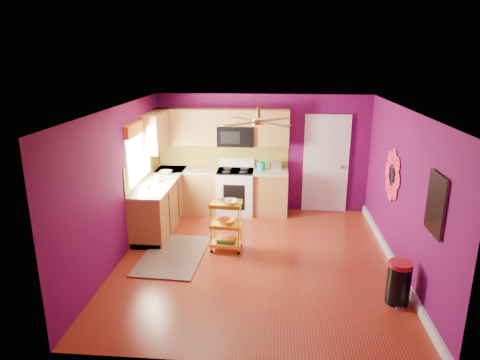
{
  "coord_description": "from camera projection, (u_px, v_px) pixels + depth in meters",
  "views": [
    {
      "loc": [
        0.27,
        -6.45,
        3.3
      ],
      "look_at": [
        -0.31,
        0.4,
        1.26
      ],
      "focal_mm": 32.0,
      "sensor_mm": 36.0,
      "label": 1
    }
  ],
  "objects": [
    {
      "name": "right_wall_art",
      "position": [
        409.0,
        186.0,
        6.21
      ],
      "size": [
        0.04,
        2.74,
        1.04
      ],
      "color": "black",
      "rests_on": "ground"
    },
    {
      "name": "toaster",
      "position": [
        276.0,
        166.0,
        9.01
      ],
      "size": [
        0.22,
        0.15,
        0.18
      ],
      "primitive_type": "cube",
      "color": "beige",
      "rests_on": "lower_cabinets"
    },
    {
      "name": "upper_cabinetry",
      "position": [
        202.0,
        129.0,
        8.78
      ],
      "size": [
        2.8,
        2.3,
        1.26
      ],
      "color": "#9C662A",
      "rests_on": "ground"
    },
    {
      "name": "counter_dish",
      "position": [
        166.0,
        172.0,
        8.7
      ],
      "size": [
        0.26,
        0.26,
        0.06
      ],
      "primitive_type": "imported",
      "color": "white",
      "rests_on": "lower_cabinets"
    },
    {
      "name": "soap_bottle_a",
      "position": [
        157.0,
        178.0,
        8.11
      ],
      "size": [
        0.08,
        0.08,
        0.17
      ],
      "primitive_type": "imported",
      "color": "#EA3F72",
      "rests_on": "lower_cabinets"
    },
    {
      "name": "lower_cabinets",
      "position": [
        196.0,
        198.0,
        8.84
      ],
      "size": [
        2.81,
        2.31,
        0.94
      ],
      "color": "#9C662A",
      "rests_on": "ground"
    },
    {
      "name": "soap_bottle_b",
      "position": [
        159.0,
        178.0,
        8.15
      ],
      "size": [
        0.12,
        0.12,
        0.15
      ],
      "primitive_type": "imported",
      "color": "white",
      "rests_on": "lower_cabinets"
    },
    {
      "name": "counter_cup",
      "position": [
        147.0,
        186.0,
        7.76
      ],
      "size": [
        0.13,
        0.13,
        0.1
      ],
      "primitive_type": "imported",
      "color": "white",
      "rests_on": "lower_cabinets"
    },
    {
      "name": "ceiling_fan",
      "position": [
        258.0,
        121.0,
        6.66
      ],
      "size": [
        1.01,
        1.01,
        0.26
      ],
      "color": "#BF8C3F",
      "rests_on": "ground"
    },
    {
      "name": "trash_can",
      "position": [
        399.0,
        283.0,
        5.81
      ],
      "size": [
        0.33,
        0.35,
        0.61
      ],
      "color": "black",
      "rests_on": "ground"
    },
    {
      "name": "panel_door",
      "position": [
        326.0,
        165.0,
        9.08
      ],
      "size": [
        0.95,
        0.11,
        2.15
      ],
      "color": "white",
      "rests_on": "ground"
    },
    {
      "name": "electric_range",
      "position": [
        236.0,
        191.0,
        9.1
      ],
      "size": [
        0.76,
        0.66,
        1.13
      ],
      "color": "white",
      "rests_on": "ground"
    },
    {
      "name": "ground",
      "position": [
        256.0,
        260.0,
        7.12
      ],
      "size": [
        5.0,
        5.0,
        0.0
      ],
      "primitive_type": "plane",
      "color": "maroon",
      "rests_on": "ground"
    },
    {
      "name": "teal_kettle",
      "position": [
        261.0,
        166.0,
        8.99
      ],
      "size": [
        0.18,
        0.18,
        0.21
      ],
      "color": "teal",
      "rests_on": "lower_cabinets"
    },
    {
      "name": "shag_rug",
      "position": [
        173.0,
        255.0,
        7.25
      ],
      "size": [
        1.08,
        1.68,
        0.02
      ],
      "primitive_type": "cube",
      "rotation": [
        0.0,
        0.0,
        -0.05
      ],
      "color": "black",
      "rests_on": "ground"
    },
    {
      "name": "room_envelope",
      "position": [
        259.0,
        165.0,
        6.65
      ],
      "size": [
        4.54,
        5.04,
        2.52
      ],
      "color": "#590A48",
      "rests_on": "ground"
    },
    {
      "name": "rolling_cart",
      "position": [
        227.0,
        224.0,
        7.35
      ],
      "size": [
        0.55,
        0.41,
        0.95
      ],
      "color": "yellow",
      "rests_on": "ground"
    },
    {
      "name": "left_window",
      "position": [
        139.0,
        143.0,
        7.81
      ],
      "size": [
        0.08,
        1.35,
        1.08
      ],
      "color": "white",
      "rests_on": "ground"
    }
  ]
}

